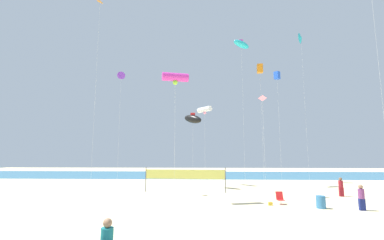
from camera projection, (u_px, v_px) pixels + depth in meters
The scene contains 18 objects.
ground_plane at pixel (208, 213), 16.09m from camera, with size 120.00×120.00×0.00m, color beige.
ocean_band at pixel (205, 175), 48.62m from camera, with size 120.00×20.00×0.01m, color teal.
beachgoer_plum_shirt at pixel (361, 197), 17.02m from camera, with size 0.38×0.38×1.66m.
beachgoer_maroon_shirt at pixel (341, 186), 22.82m from camera, with size 0.38×0.38×1.64m.
folding_beach_chair at pixel (280, 198), 19.20m from camera, with size 0.52×0.65×0.89m.
trash_barrel at pixel (321, 202), 17.64m from camera, with size 0.62×0.62×0.84m, color teal.
volleyball_net at pixel (185, 175), 25.55m from camera, with size 8.01×0.64×2.40m.
beach_handbag at pixel (270, 204), 18.64m from camera, with size 0.29×0.15×0.23m, color gold.
kite_blue_box at pixel (277, 76), 37.20m from camera, with size 0.96×0.96×15.57m.
kite_violet_delta at pixel (121, 76), 34.80m from camera, with size 1.07×0.63×14.78m.
kite_cyan_inflatable at pixel (241, 44), 33.41m from camera, with size 2.56×1.94×18.50m.
kite_orange_box at pixel (260, 69), 32.84m from camera, with size 0.72×0.72×15.09m.
kite_black_inflatable at pixel (193, 119), 29.87m from camera, with size 2.68×2.63×8.52m.
kite_cyan_delta at pixel (301, 38), 37.42m from camera, with size 1.14×1.40×21.23m.
kite_magenta_tube at pixel (175, 78), 21.39m from camera, with size 2.28×1.25×10.36m.
kite_white_tube at pixel (205, 110), 33.15m from camera, with size 1.98×2.07×9.77m.
kite_pink_diamond at pixel (262, 99), 24.06m from camera, with size 0.68×0.68×9.12m.
kite_orange_diamond at pixel (100, 5), 27.31m from camera, with size 0.84×0.83×19.99m.
Camera 1 is at (-0.24, -16.76, 3.57)m, focal length 24.18 mm.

